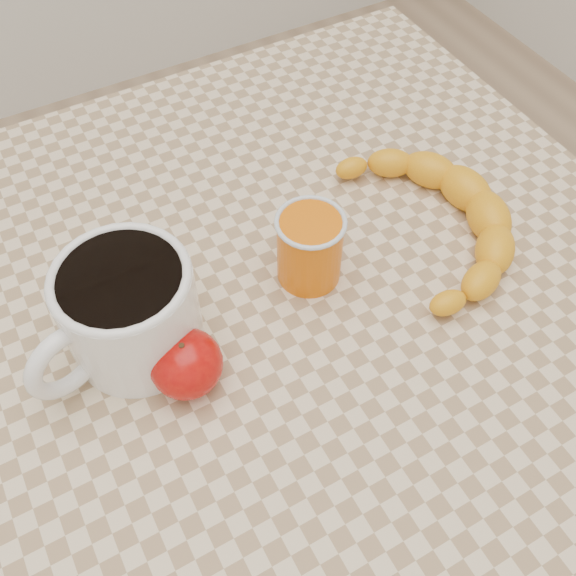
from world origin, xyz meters
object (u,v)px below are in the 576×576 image
apple (186,364)px  banana (434,219)px  table (288,346)px  coffee_mug (126,310)px  orange_juice_glass (310,247)px

apple → banana: bearing=7.5°
table → banana: bearing=1.2°
table → coffee_mug: bearing=170.9°
coffee_mug → apple: 0.07m
table → coffee_mug: 0.21m
coffee_mug → banana: coffee_mug is taller
apple → orange_juice_glass: bearing=19.5°
table → apple: apple is taller
table → banana: size_ratio=2.56×
orange_juice_glass → apple: (-0.16, -0.05, -0.01)m
banana → table: bearing=-163.4°
apple → banana: (0.30, 0.04, -0.01)m
table → orange_juice_glass: orange_juice_glass is taller
orange_juice_glass → coffee_mug: bearing=178.5°
apple → table: bearing=16.5°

